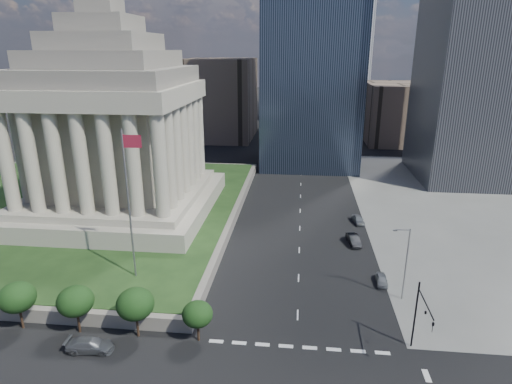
# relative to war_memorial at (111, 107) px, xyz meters

# --- Properties ---
(ground) EXTENTS (500.00, 500.00, 0.00)m
(ground) POSITION_rel_war_memorial_xyz_m (34.00, 52.00, -21.40)
(ground) COLOR black
(ground) RESTS_ON ground
(plaza_terrace) EXTENTS (66.00, 70.00, 1.80)m
(plaza_terrace) POSITION_rel_war_memorial_xyz_m (-11.00, 2.00, -20.50)
(plaza_terrace) COLOR #686459
(plaza_terrace) RESTS_ON ground
(plaza_lawn) EXTENTS (64.00, 68.00, 0.10)m
(plaza_lawn) POSITION_rel_war_memorial_xyz_m (-11.00, 2.00, -19.55)
(plaza_lawn) COLOR #1B3315
(plaza_lawn) RESTS_ON plaza_terrace
(war_memorial) EXTENTS (34.00, 34.00, 39.00)m
(war_memorial) POSITION_rel_war_memorial_xyz_m (0.00, 0.00, 0.00)
(war_memorial) COLOR #A69E8B
(war_memorial) RESTS_ON plaza_lawn
(flagpole) EXTENTS (2.52, 0.24, 20.00)m
(flagpole) POSITION_rel_war_memorial_xyz_m (12.17, -24.00, -8.29)
(flagpole) COLOR slate
(flagpole) RESTS_ON plaza_lawn
(midrise_glass) EXTENTS (26.00, 26.00, 60.00)m
(midrise_glass) POSITION_rel_war_memorial_xyz_m (36.00, 47.00, 8.60)
(midrise_glass) COLOR black
(midrise_glass) RESTS_ON ground
(building_filler_ne) EXTENTS (20.00, 30.00, 20.00)m
(building_filler_ne) POSITION_rel_war_memorial_xyz_m (66.00, 82.00, -11.40)
(building_filler_ne) COLOR brown
(building_filler_ne) RESTS_ON ground
(building_filler_nw) EXTENTS (24.00, 30.00, 28.00)m
(building_filler_nw) POSITION_rel_war_memorial_xyz_m (4.00, 82.00, -7.40)
(building_filler_nw) COLOR brown
(building_filler_nw) RESTS_ON ground
(traffic_signal_ne) EXTENTS (0.30, 5.74, 8.00)m
(traffic_signal_ne) POSITION_rel_war_memorial_xyz_m (46.50, -34.30, -16.15)
(traffic_signal_ne) COLOR black
(traffic_signal_ne) RESTS_ON ground
(street_lamp_north) EXTENTS (2.13, 0.22, 10.00)m
(street_lamp_north) POSITION_rel_war_memorial_xyz_m (47.33, -23.00, -15.74)
(street_lamp_north) COLOR slate
(street_lamp_north) RESTS_ON ground
(suv_grey) EXTENTS (5.29, 2.49, 1.49)m
(suv_grey) POSITION_rel_war_memorial_xyz_m (11.79, -37.00, -20.65)
(suv_grey) COLOR #515358
(suv_grey) RESTS_ON ground
(parked_sedan_near) EXTENTS (1.66, 3.75, 1.25)m
(parked_sedan_near) POSITION_rel_war_memorial_xyz_m (45.50, -19.32, -20.77)
(parked_sedan_near) COLOR gray
(parked_sedan_near) RESTS_ON ground
(parked_sedan_mid) EXTENTS (4.91, 2.35, 1.55)m
(parked_sedan_mid) POSITION_rel_war_memorial_xyz_m (43.00, -6.75, -20.62)
(parked_sedan_mid) COLOR black
(parked_sedan_mid) RESTS_ON ground
(parked_sedan_far) EXTENTS (4.46, 2.41, 1.44)m
(parked_sedan_far) POSITION_rel_war_memorial_xyz_m (44.86, 2.62, -20.68)
(parked_sedan_far) COLOR slate
(parked_sedan_far) RESTS_ON ground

